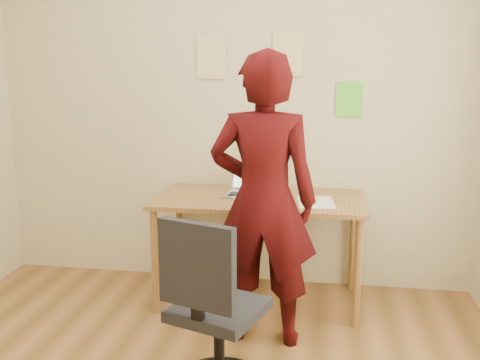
% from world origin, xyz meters
% --- Properties ---
extents(room, '(3.58, 3.58, 2.78)m').
position_xyz_m(room, '(0.00, 0.00, 1.35)').
color(room, brown).
rests_on(room, ground).
extents(desk, '(1.40, 0.70, 0.74)m').
position_xyz_m(desk, '(0.26, 1.38, 0.65)').
color(desk, olive).
rests_on(desk, ground).
extents(laptop, '(0.34, 0.31, 0.23)m').
position_xyz_m(laptop, '(0.18, 1.45, 0.79)').
color(laptop, '#A9AAB1').
rests_on(laptop, desk).
extents(paper_sheet, '(0.26, 0.35, 0.00)m').
position_xyz_m(paper_sheet, '(0.63, 1.32, 0.74)').
color(paper_sheet, white).
rests_on(paper_sheet, desk).
extents(phone, '(0.12, 0.13, 0.01)m').
position_xyz_m(phone, '(0.42, 1.17, 0.74)').
color(phone, black).
rests_on(phone, desk).
extents(wall_note_left, '(0.21, 0.00, 0.30)m').
position_xyz_m(wall_note_left, '(-0.14, 1.74, 1.67)').
color(wall_note_left, '#DDC584').
rests_on(wall_note_left, room).
extents(wall_note_mid, '(0.21, 0.00, 0.30)m').
position_xyz_m(wall_note_mid, '(0.40, 1.74, 1.69)').
color(wall_note_mid, '#DDC584').
rests_on(wall_note_mid, room).
extents(wall_note_right, '(0.18, 0.00, 0.24)m').
position_xyz_m(wall_note_right, '(0.84, 1.74, 1.38)').
color(wall_note_right, '#62DA31').
rests_on(wall_note_right, room).
extents(office_chair, '(0.52, 0.53, 0.93)m').
position_xyz_m(office_chair, '(0.16, 0.26, 0.40)').
color(office_chair, black).
rests_on(office_chair, ground).
extents(person, '(0.62, 0.41, 1.70)m').
position_xyz_m(person, '(0.34, 0.85, 0.85)').
color(person, '#330707').
rests_on(person, ground).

